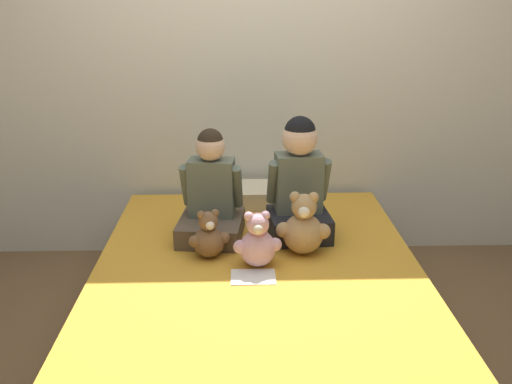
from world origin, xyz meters
name	(u,v)px	position (x,y,z in m)	size (l,w,h in m)	color
ground_plane	(257,335)	(0.00, 0.00, 0.00)	(14.00, 14.00, 0.00)	brown
wall_behind_bed	(252,67)	(0.00, 1.05, 1.25)	(8.00, 0.06, 2.50)	silver
bed	(257,300)	(0.00, 0.00, 0.21)	(1.61, 1.96, 0.43)	#997F60
child_on_left	(211,196)	(-0.24, 0.33, 0.66)	(0.37, 0.40, 0.59)	brown
child_on_right	(299,184)	(0.23, 0.32, 0.72)	(0.35, 0.33, 0.66)	black
teddy_bear_held_by_left_child	(209,237)	(-0.24, 0.07, 0.53)	(0.21, 0.16, 0.25)	brown
teddy_bear_held_by_right_child	(303,228)	(0.24, 0.10, 0.57)	(0.27, 0.21, 0.33)	tan
teddy_bear_between_children	(257,243)	(0.00, -0.03, 0.55)	(0.24, 0.18, 0.28)	#DBA3B2
pillow_at_headboard	(253,195)	(0.00, 0.80, 0.48)	(0.47, 0.30, 0.11)	beige
sign_card	(253,277)	(-0.03, -0.15, 0.43)	(0.21, 0.15, 0.00)	white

